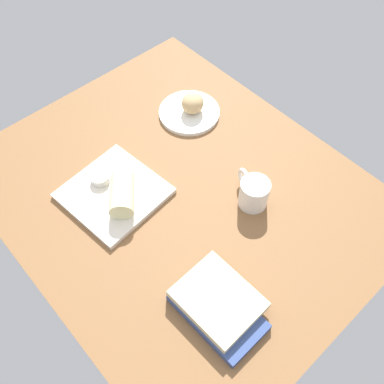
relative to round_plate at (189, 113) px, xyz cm
name	(u,v)px	position (x,y,z in cm)	size (l,w,h in cm)	color
dining_table	(180,195)	(20.72, -22.29, -2.70)	(110.00, 90.00, 4.00)	brown
round_plate	(189,113)	(0.00, 0.00, 0.00)	(19.44, 19.44, 1.40)	white
scone_pastry	(193,103)	(0.53, 1.02, 3.83)	(7.56, 7.03, 6.27)	tan
square_plate	(114,193)	(9.34, -36.82, 0.10)	(24.73, 24.73, 1.60)	silver
sauce_cup	(100,178)	(3.78, -37.10, 2.15)	(5.44, 5.44, 2.32)	silver
breakfast_wrap	(122,194)	(13.79, -36.61, 4.18)	(6.56, 6.56, 12.19)	beige
book_stack	(218,306)	(52.59, -38.43, 1.71)	(22.36, 16.16, 4.79)	#33477F
coffee_mug	(253,192)	(36.79, -9.86, 3.68)	(12.39, 8.07, 8.56)	white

